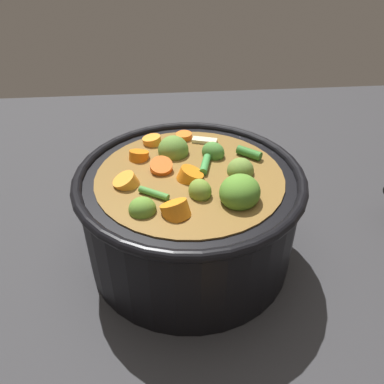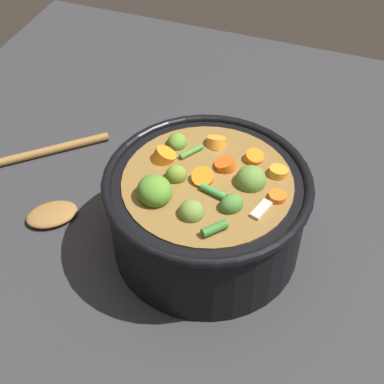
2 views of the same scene
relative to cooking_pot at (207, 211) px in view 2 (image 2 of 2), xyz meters
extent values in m
plane|color=#2D2D30|center=(0.00, 0.00, -0.07)|extent=(1.10, 1.10, 0.00)
cylinder|color=black|center=(0.00, 0.00, -0.01)|extent=(0.25, 0.25, 0.12)
torus|color=black|center=(0.00, 0.00, 0.05)|extent=(0.26, 0.26, 0.01)
cylinder|color=olive|center=(0.00, 0.00, 0.00)|extent=(0.21, 0.21, 0.11)
ellipsoid|color=#478035|center=(-0.03, -0.04, 0.06)|extent=(0.04, 0.04, 0.03)
ellipsoid|color=olive|center=(-0.06, 0.00, 0.06)|extent=(0.04, 0.04, 0.03)
ellipsoid|color=olive|center=(0.02, -0.05, 0.06)|extent=(0.05, 0.05, 0.04)
ellipsoid|color=#548A2D|center=(-0.05, 0.05, 0.06)|extent=(0.06, 0.06, 0.04)
ellipsoid|color=#5D8C30|center=(0.05, 0.06, 0.06)|extent=(0.03, 0.03, 0.03)
ellipsoid|color=olive|center=(-0.01, 0.04, 0.06)|extent=(0.03, 0.03, 0.03)
cylinder|color=orange|center=(0.04, -0.08, 0.06)|extent=(0.03, 0.03, 0.02)
cylinder|color=orange|center=(0.07, 0.01, 0.06)|extent=(0.03, 0.03, 0.02)
cylinder|color=orange|center=(0.00, 0.01, 0.06)|extent=(0.03, 0.03, 0.02)
cylinder|color=orange|center=(0.03, -0.01, 0.06)|extent=(0.03, 0.03, 0.02)
cylinder|color=orange|center=(0.02, 0.07, 0.06)|extent=(0.04, 0.04, 0.03)
cylinder|color=orange|center=(0.00, -0.09, 0.06)|extent=(0.02, 0.02, 0.01)
cylinder|color=orange|center=(0.06, -0.04, 0.06)|extent=(0.03, 0.03, 0.02)
cylinder|color=#3E8F43|center=(-0.02, -0.01, 0.06)|extent=(0.02, 0.04, 0.01)
cylinder|color=#34752C|center=(-0.07, -0.03, 0.06)|extent=(0.03, 0.03, 0.01)
cylinder|color=#468739|center=(0.04, 0.04, 0.06)|extent=(0.03, 0.02, 0.01)
cube|color=beige|center=(-0.03, -0.07, 0.06)|extent=(0.03, 0.02, 0.01)
ellipsoid|color=olive|center=(-0.03, 0.22, -0.06)|extent=(0.09, 0.09, 0.01)
cylinder|color=olive|center=(0.07, 0.31, -0.06)|extent=(0.17, 0.19, 0.01)
camera|label=1|loc=(0.03, 0.36, 0.29)|focal=36.02mm
camera|label=2|loc=(-0.47, -0.15, 0.54)|focal=53.11mm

